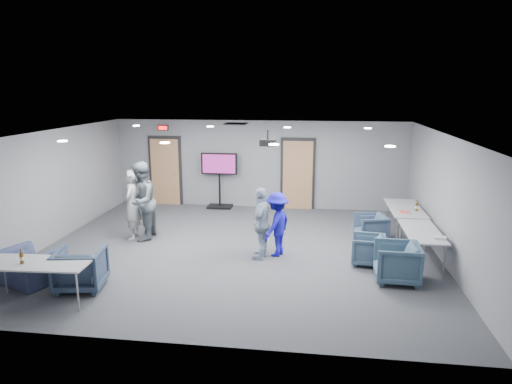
# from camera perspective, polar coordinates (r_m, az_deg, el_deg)

# --- Properties ---
(floor) EXTENTS (9.00, 9.00, 0.00)m
(floor) POSITION_cam_1_polar(r_m,az_deg,el_deg) (10.62, -2.37, -7.29)
(floor) COLOR #323439
(floor) RESTS_ON ground
(ceiling) EXTENTS (9.00, 9.00, 0.00)m
(ceiling) POSITION_cam_1_polar(r_m,az_deg,el_deg) (10.02, -2.52, 7.36)
(ceiling) COLOR white
(ceiling) RESTS_ON wall_back
(wall_back) EXTENTS (9.00, 0.02, 2.70)m
(wall_back) POSITION_cam_1_polar(r_m,az_deg,el_deg) (14.12, 0.38, 3.46)
(wall_back) COLOR slate
(wall_back) RESTS_ON floor
(wall_front) EXTENTS (9.00, 0.02, 2.70)m
(wall_front) POSITION_cam_1_polar(r_m,az_deg,el_deg) (6.50, -8.65, -8.11)
(wall_front) COLOR slate
(wall_front) RESTS_ON floor
(wall_left) EXTENTS (0.02, 8.00, 2.70)m
(wall_left) POSITION_cam_1_polar(r_m,az_deg,el_deg) (11.87, -24.37, 0.49)
(wall_left) COLOR slate
(wall_left) RESTS_ON floor
(wall_right) EXTENTS (0.02, 8.00, 2.70)m
(wall_right) POSITION_cam_1_polar(r_m,az_deg,el_deg) (10.45, 22.65, -0.91)
(wall_right) COLOR slate
(wall_right) RESTS_ON floor
(door_left) EXTENTS (1.06, 0.17, 2.24)m
(door_left) POSITION_cam_1_polar(r_m,az_deg,el_deg) (14.80, -11.25, 2.54)
(door_left) COLOR black
(door_left) RESTS_ON wall_back
(door_right) EXTENTS (1.06, 0.17, 2.24)m
(door_right) POSITION_cam_1_polar(r_m,az_deg,el_deg) (14.02, 5.23, 2.17)
(door_right) COLOR black
(door_right) RESTS_ON wall_back
(exit_sign) EXTENTS (0.32, 0.08, 0.16)m
(exit_sign) POSITION_cam_1_polar(r_m,az_deg,el_deg) (14.60, -11.52, 7.87)
(exit_sign) COLOR black
(exit_sign) RESTS_ON wall_back
(hvac_diffuser) EXTENTS (0.60, 0.60, 0.03)m
(hvac_diffuser) POSITION_cam_1_polar(r_m,az_deg,el_deg) (12.85, -2.53, 8.52)
(hvac_diffuser) COLOR black
(hvac_diffuser) RESTS_ON ceiling
(downlights) EXTENTS (6.18, 3.78, 0.02)m
(downlights) POSITION_cam_1_polar(r_m,az_deg,el_deg) (10.02, -2.52, 7.28)
(downlights) COLOR white
(downlights) RESTS_ON ceiling
(person_a) EXTENTS (0.48, 0.68, 1.74)m
(person_a) POSITION_cam_1_polar(r_m,az_deg,el_deg) (11.57, -15.27, -1.55)
(person_a) COLOR #989B98
(person_a) RESTS_ON floor
(person_b) EXTENTS (0.79, 0.98, 1.94)m
(person_b) POSITION_cam_1_polar(r_m,az_deg,el_deg) (11.44, -14.18, -1.14)
(person_b) COLOR #515A62
(person_b) RESTS_ON floor
(person_c) EXTENTS (0.50, 0.97, 1.58)m
(person_c) POSITION_cam_1_polar(r_m,az_deg,el_deg) (9.93, 0.68, -3.91)
(person_c) COLOR #98A9C4
(person_c) RESTS_ON floor
(person_d) EXTENTS (0.85, 1.06, 1.44)m
(person_d) POSITION_cam_1_polar(r_m,az_deg,el_deg) (10.12, 2.61, -4.05)
(person_d) COLOR #1C1AAB
(person_d) RESTS_ON floor
(chair_right_a) EXTENTS (0.84, 0.83, 0.65)m
(chair_right_a) POSITION_cam_1_polar(r_m,az_deg,el_deg) (11.55, 14.14, -4.31)
(chair_right_a) COLOR #384A61
(chair_right_a) RESTS_ON floor
(chair_right_b) EXTENTS (0.77, 0.75, 0.63)m
(chair_right_b) POSITION_cam_1_polar(r_m,az_deg,el_deg) (10.02, 13.84, -7.02)
(chair_right_b) COLOR #3A5064
(chair_right_b) RESTS_ON floor
(chair_right_c) EXTENTS (0.87, 0.84, 0.76)m
(chair_right_c) POSITION_cam_1_polar(r_m,az_deg,el_deg) (9.28, 17.19, -8.42)
(chair_right_c) COLOR #3A5165
(chair_right_c) RESTS_ON floor
(chair_front_a) EXTENTS (0.98, 1.00, 0.78)m
(chair_front_a) POSITION_cam_1_polar(r_m,az_deg,el_deg) (9.16, -21.07, -8.93)
(chair_front_a) COLOR #324157
(chair_front_a) RESTS_ON floor
(chair_front_b) EXTENTS (1.26, 1.19, 0.66)m
(chair_front_b) POSITION_cam_1_polar(r_m,az_deg,el_deg) (9.81, -26.74, -8.42)
(chair_front_b) COLOR #3C4668
(chair_front_b) RESTS_ON floor
(table_right_a) EXTENTS (0.79, 1.89, 0.73)m
(table_right_a) POSITION_cam_1_polar(r_m,az_deg,el_deg) (12.04, 18.13, -2.07)
(table_right_a) COLOR #ACAEB1
(table_right_a) RESTS_ON floor
(table_right_b) EXTENTS (0.72, 1.73, 0.73)m
(table_right_b) POSITION_cam_1_polar(r_m,az_deg,el_deg) (10.25, 19.99, -4.81)
(table_right_b) COLOR #ACAEB1
(table_right_b) RESTS_ON floor
(table_front_left) EXTENTS (1.84, 0.86, 0.73)m
(table_front_left) POSITION_cam_1_polar(r_m,az_deg,el_deg) (8.81, -25.63, -8.20)
(table_front_left) COLOR #ACAEB1
(table_front_left) RESTS_ON floor
(bottle_front) EXTENTS (0.07, 0.07, 0.27)m
(bottle_front) POSITION_cam_1_polar(r_m,az_deg,el_deg) (8.81, -27.23, -7.37)
(bottle_front) COLOR #50340D
(bottle_front) RESTS_ON table_front_left
(bottle_right) EXTENTS (0.07, 0.07, 0.28)m
(bottle_right) POSITION_cam_1_polar(r_m,az_deg,el_deg) (11.78, 19.44, -1.77)
(bottle_right) COLOR #50340D
(bottle_right) RESTS_ON table_right_a
(snack_box) EXTENTS (0.22, 0.18, 0.04)m
(snack_box) POSITION_cam_1_polar(r_m,az_deg,el_deg) (11.53, 18.07, -2.39)
(snack_box) COLOR #E24C38
(snack_box) RESTS_ON table_right_a
(wrapper) EXTENTS (0.24, 0.18, 0.05)m
(wrapper) POSITION_cam_1_polar(r_m,az_deg,el_deg) (9.81, 22.07, -5.33)
(wrapper) COLOR silver
(wrapper) RESTS_ON table_right_b
(tv_stand) EXTENTS (1.12, 0.53, 1.72)m
(tv_stand) POSITION_cam_1_polar(r_m,az_deg,el_deg) (14.14, -4.60, 1.90)
(tv_stand) COLOR black
(tv_stand) RESTS_ON floor
(projector) EXTENTS (0.41, 0.39, 0.37)m
(projector) POSITION_cam_1_polar(r_m,az_deg,el_deg) (10.87, 1.48, 6.23)
(projector) COLOR black
(projector) RESTS_ON ceiling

